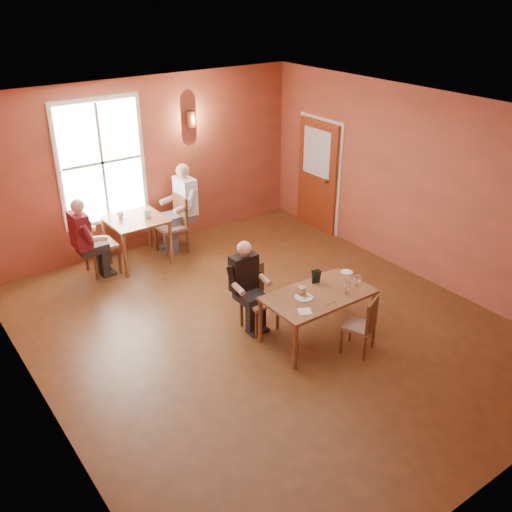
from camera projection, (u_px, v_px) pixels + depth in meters
ground at (264, 327)px, 8.07m from camera, size 6.00×7.00×0.01m
wall_back at (146, 165)px, 9.95m from camera, size 6.00×0.04×3.00m
wall_front at (509, 365)px, 4.86m from camera, size 6.00×0.04×3.00m
wall_left at (30, 300)px, 5.83m from camera, size 0.04×7.00×3.00m
wall_right at (418, 186)px, 8.97m from camera, size 0.04×7.00×3.00m
ceiling at (266, 114)px, 6.74m from camera, size 6.00×7.00×0.04m
window at (102, 162)px, 9.40m from camera, size 1.36×0.10×1.96m
door at (317, 176)px, 10.81m from camera, size 0.12×1.04×2.10m
wall_sconce at (191, 119)px, 10.03m from camera, size 0.16×0.16×0.28m
main_table at (318, 316)px, 7.71m from camera, size 1.45×0.82×0.68m
chair_diner_main at (259, 300)px, 7.87m from camera, size 0.40×0.40×0.91m
diner_main at (261, 290)px, 7.77m from camera, size 0.49×0.49×1.23m
chair_empty at (359, 324)px, 7.40m from camera, size 0.47×0.47×0.81m
plate_food at (304, 297)px, 7.46m from camera, size 0.32×0.32×0.03m
sandwich at (302, 292)px, 7.50m from camera, size 0.09×0.09×0.11m
goblet_b at (358, 280)px, 7.72m from camera, size 0.08×0.08×0.18m
goblet_c at (347, 287)px, 7.54m from camera, size 0.09×0.09×0.18m
menu_stand at (316, 276)px, 7.79m from camera, size 0.13×0.09×0.19m
knife at (330, 304)px, 7.33m from camera, size 0.19×0.04×0.00m
napkin at (305, 312)px, 7.16m from camera, size 0.23×0.23×0.01m
side_plate at (347, 272)px, 8.09m from camera, size 0.18×0.18×0.01m
second_table at (138, 240)px, 9.75m from camera, size 0.91×0.91×0.81m
chair_diner_white at (171, 225)px, 10.04m from camera, size 0.45×0.45×1.03m
diner_white at (172, 213)px, 9.96m from camera, size 0.60×0.60×1.49m
chair_diner_maroon at (101, 243)px, 9.36m from camera, size 0.46×0.46×1.04m
diner_maroon at (98, 235)px, 9.28m from camera, size 0.54×0.54×1.35m
cup_a at (147, 215)px, 9.58m from camera, size 0.16×0.16×0.10m
cup_b at (120, 216)px, 9.55m from camera, size 0.14×0.14×0.11m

